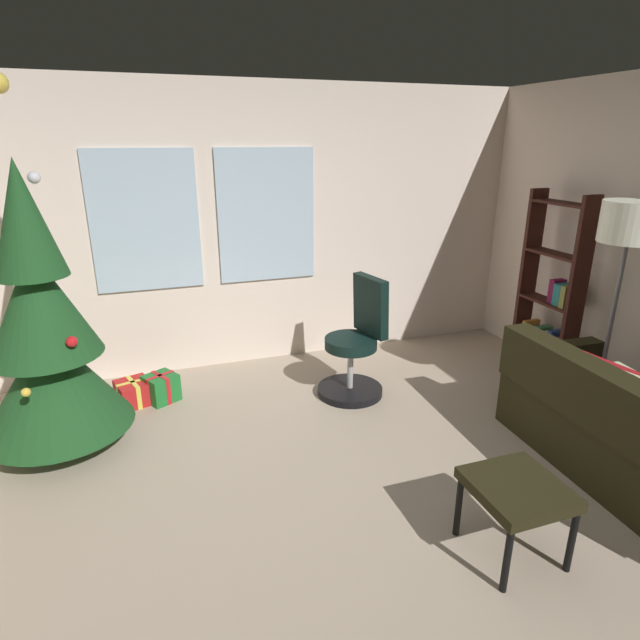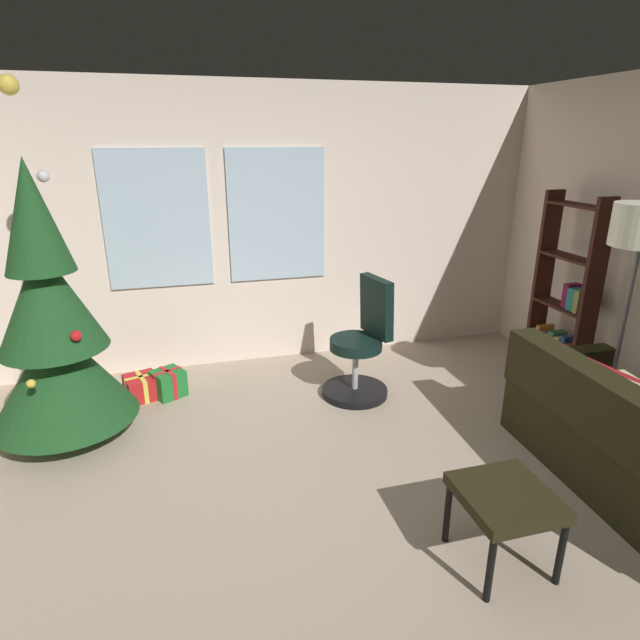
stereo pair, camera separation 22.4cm
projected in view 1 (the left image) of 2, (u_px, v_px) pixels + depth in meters
The scene contains 9 objects.
ground_plane at pixel (354, 531), 2.99m from camera, with size 5.32×5.01×0.10m, color tan.
wall_back_with_windows at pixel (250, 229), 4.81m from camera, with size 5.32×0.12×2.58m.
footstool at pixel (517, 493), 2.66m from camera, with size 0.45×0.47×0.43m.
holiday_tree at pixel (46, 339), 3.47m from camera, with size 1.00×1.00×2.45m.
gift_box_red at pixel (134, 392), 4.30m from camera, with size 0.33×0.33×0.20m.
gift_box_green at pixel (161, 388), 4.34m from camera, with size 0.32×0.32×0.24m.
office_chair at pixel (356, 350), 4.39m from camera, with size 0.56×0.56×1.02m.
bookshelf at pixel (551, 297), 4.66m from camera, with size 0.18×0.64×1.67m.
floor_lamp at pixel (628, 236), 3.55m from camera, with size 0.39×0.39×1.69m.
Camera 1 is at (-0.98, -2.22, 2.09)m, focal length 29.13 mm.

